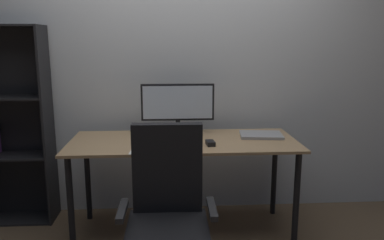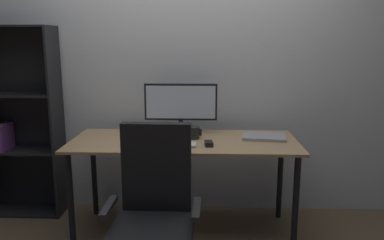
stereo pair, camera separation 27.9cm
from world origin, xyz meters
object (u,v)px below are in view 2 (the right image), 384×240
desk (184,151)px  laptop (264,137)px  coffee_mug (194,133)px  keyboard (176,145)px  monitor (181,105)px  office_chair (154,224)px  bookshelf (20,124)px  mouse (209,144)px

desk → laptop: (0.60, 0.08, 0.09)m
coffee_mug → desk: bearing=-148.4°
laptop → keyboard: bearing=-152.2°
monitor → keyboard: monitor is taller
coffee_mug → office_chair: 0.92m
monitor → office_chair: size_ratio=0.57×
keyboard → bookshelf: (-1.36, 0.51, 0.03)m
keyboard → mouse: bearing=3.1°
mouse → office_chair: office_chair is taller
coffee_mug → laptop: size_ratio=0.32×
mouse → office_chair: 0.77m
keyboard → coffee_mug: bearing=58.3°
office_chair → bookshelf: (-1.29, 1.13, 0.32)m
mouse → bookshelf: (-1.59, 0.49, 0.02)m
monitor → coffee_mug: monitor is taller
desk → coffee_mug: size_ratio=16.49×
monitor → bookshelf: bookshelf is taller
laptop → office_chair: bearing=-123.3°
laptop → office_chair: size_ratio=0.32×
desk → coffee_mug: 0.15m
desk → keyboard: size_ratio=5.80×
office_chair → bookshelf: bearing=139.5°
monitor → laptop: bearing=-10.6°
coffee_mug → bookshelf: size_ratio=0.06×
desk → laptop: 0.62m
laptop → office_chair: office_chair is taller
desk → keyboard: keyboard is taller
bookshelf → monitor: bearing=-5.7°
mouse → monitor: bearing=116.5°
mouse → bookshelf: 1.67m
coffee_mug → office_chair: bearing=-103.2°
laptop → mouse: bearing=-144.5°
mouse → laptop: mouse is taller
monitor → laptop: 0.69m
keyboard → coffee_mug: (0.12, 0.22, 0.04)m
desk → monitor: (-0.04, 0.20, 0.31)m
coffee_mug → office_chair: (-0.20, -0.83, -0.33)m
mouse → office_chair: (-0.31, -0.64, -0.30)m
monitor → mouse: monitor is taller
mouse → coffee_mug: 0.23m
desk → office_chair: 0.82m
bookshelf → desk: bearing=-13.5°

